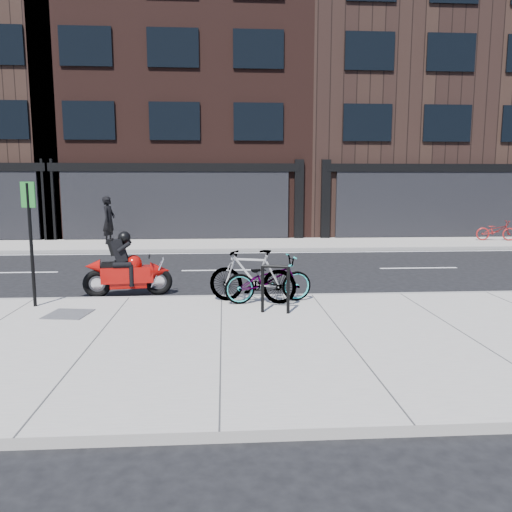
{
  "coord_description": "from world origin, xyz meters",
  "views": [
    {
      "loc": [
        0.07,
        -12.68,
        2.59
      ],
      "look_at": [
        0.81,
        -1.22,
        0.9
      ],
      "focal_mm": 35.0,
      "sensor_mm": 36.0,
      "label": 1
    }
  ],
  "objects": [
    {
      "name": "pedestrian",
      "position": [
        -4.58,
        7.82,
        1.09
      ],
      "size": [
        0.59,
        0.78,
        1.92
      ],
      "primitive_type": "imported",
      "rotation": [
        0.0,
        0.0,
        1.37
      ],
      "color": "black",
      "rests_on": "sidewalk_far"
    },
    {
      "name": "sign_post",
      "position": [
        -3.74,
        -2.64,
        1.61
      ],
      "size": [
        0.32,
        0.14,
        2.48
      ],
      "rotation": [
        0.0,
        0.0,
        -0.38
      ],
      "color": "black",
      "rests_on": "sidewalk_near"
    },
    {
      "name": "sidewalk_far",
      "position": [
        0.0,
        7.75,
        0.07
      ],
      "size": [
        60.0,
        3.5,
        0.13
      ],
      "primitive_type": "cube",
      "color": "gray",
      "rests_on": "ground"
    },
    {
      "name": "utility_grate",
      "position": [
        -2.88,
        -3.33,
        0.14
      ],
      "size": [
        0.86,
        0.86,
        0.02
      ],
      "primitive_type": "cube",
      "rotation": [
        0.0,
        0.0,
        -0.15
      ],
      "color": "#454548",
      "rests_on": "sidewalk_near"
    },
    {
      "name": "motorcycle",
      "position": [
        -2.07,
        -1.23,
        0.61
      ],
      "size": [
        2.02,
        0.59,
        1.51
      ],
      "rotation": [
        0.0,
        0.0,
        0.13
      ],
      "color": "black",
      "rests_on": "ground"
    },
    {
      "name": "bicycle_far",
      "position": [
        11.73,
        7.92,
        0.56
      ],
      "size": [
        1.71,
        0.87,
        0.86
      ],
      "primitive_type": "imported",
      "rotation": [
        0.0,
        0.0,
        1.38
      ],
      "color": "maroon",
      "rests_on": "sidewalk_far"
    },
    {
      "name": "ground",
      "position": [
        0.0,
        0.0,
        0.0
      ],
      "size": [
        120.0,
        120.0,
        0.0
      ],
      "primitive_type": "plane",
      "color": "black",
      "rests_on": "ground"
    },
    {
      "name": "bicycle_front",
      "position": [
        0.97,
        -2.6,
        0.62
      ],
      "size": [
        1.93,
        0.98,
        0.97
      ],
      "primitive_type": "imported",
      "rotation": [
        0.0,
        0.0,
        1.76
      ],
      "color": "gray",
      "rests_on": "sidewalk_near"
    },
    {
      "name": "bicycle_rear",
      "position": [
        0.64,
        -2.6,
        0.69
      ],
      "size": [
        1.92,
        1.07,
        1.11
      ],
      "primitive_type": "imported",
      "rotation": [
        0.0,
        0.0,
        4.4
      ],
      "color": "gray",
      "rests_on": "sidewalk_near"
    },
    {
      "name": "bike_rack",
      "position": [
        1.03,
        -3.46,
        0.67
      ],
      "size": [
        0.54,
        0.18,
        0.93
      ],
      "rotation": [
        0.0,
        0.0,
        -0.23
      ],
      "color": "black",
      "rests_on": "sidewalk_near"
    },
    {
      "name": "sidewalk_near",
      "position": [
        0.0,
        -5.0,
        0.07
      ],
      "size": [
        60.0,
        6.0,
        0.13
      ],
      "primitive_type": "cube",
      "color": "gray",
      "rests_on": "ground"
    },
    {
      "name": "building_center",
      "position": [
        -2.0,
        14.5,
        7.25
      ],
      "size": [
        12.0,
        10.0,
        14.5
      ],
      "primitive_type": "cube",
      "color": "black",
      "rests_on": "ground"
    },
    {
      "name": "building_mideast",
      "position": [
        10.0,
        14.5,
        6.25
      ],
      "size": [
        12.0,
        10.0,
        12.5
      ],
      "primitive_type": "cube",
      "color": "black",
      "rests_on": "ground"
    }
  ]
}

